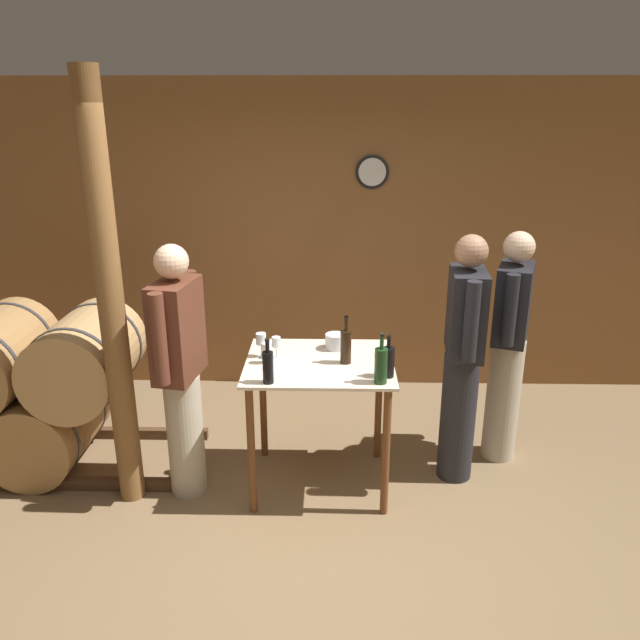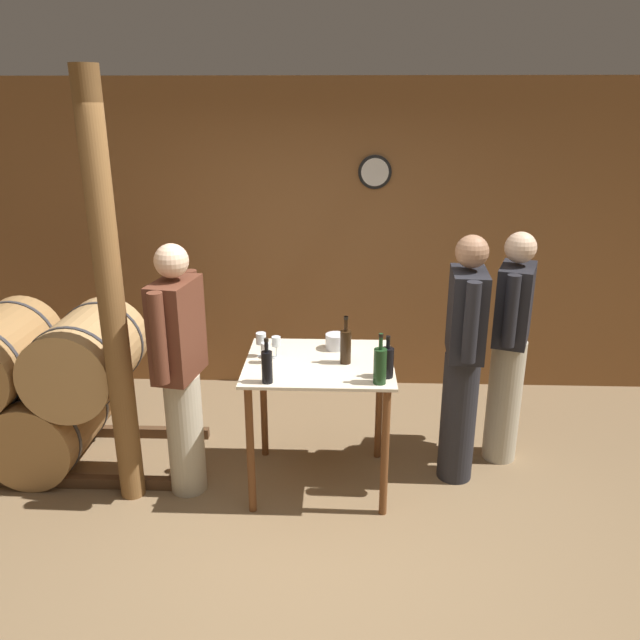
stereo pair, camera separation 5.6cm
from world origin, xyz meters
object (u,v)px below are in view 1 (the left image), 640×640
at_px(wine_bottle_far_left, 268,366).
at_px(wine_bottle_left, 346,345).
at_px(person_visitor_with_scarf, 463,355).
at_px(person_visitor_bearded, 180,368).
at_px(wine_bottle_right, 388,361).
at_px(wine_glass_near_left, 261,340).
at_px(wine_glass_near_center, 266,349).
at_px(ice_bucket, 335,341).
at_px(person_host, 509,344).
at_px(wine_glass_near_right, 276,343).
at_px(wine_bottle_center, 381,365).
at_px(wooden_post, 111,305).

height_order(wine_bottle_far_left, wine_bottle_left, wine_bottle_left).
bearing_deg(person_visitor_with_scarf, person_visitor_bearded, -173.23).
height_order(wine_bottle_right, wine_glass_near_left, wine_bottle_right).
bearing_deg(wine_bottle_right, wine_glass_near_center, 166.04).
relative_size(ice_bucket, person_visitor_bearded, 0.08).
distance_m(wine_bottle_left, person_host, 1.23).
xyz_separation_m(wine_glass_near_center, person_visitor_bearded, (-0.54, -0.08, -0.10)).
height_order(wine_bottle_far_left, wine_bottle_right, wine_bottle_far_left).
xyz_separation_m(wine_bottle_far_left, ice_bucket, (0.40, 0.55, -0.06)).
height_order(wine_bottle_left, wine_glass_near_left, wine_bottle_left).
bearing_deg(wine_glass_near_right, ice_bucket, 23.44).
distance_m(wine_bottle_center, wine_glass_near_center, 0.77).
relative_size(wine_glass_near_center, person_visitor_bearded, 0.08).
bearing_deg(wine_glass_near_left, wooden_post, -163.31).
bearing_deg(person_visitor_bearded, wine_bottle_left, 5.04).
xyz_separation_m(wine_bottle_left, wine_bottle_center, (0.20, -0.30, -0.00)).
distance_m(wine_bottle_center, wine_bottle_right, 0.10).
bearing_deg(wine_glass_near_right, wooden_post, -165.96).
bearing_deg(wine_bottle_center, person_visitor_bearded, 170.84).
bearing_deg(person_visitor_with_scarf, wine_glass_near_right, -177.58).
relative_size(wine_glass_near_center, person_visitor_with_scarf, 0.08).
bearing_deg(wooden_post, person_host, 12.31).
xyz_separation_m(wooden_post, wine_glass_near_right, (0.97, 0.24, -0.33)).
bearing_deg(wine_glass_near_left, wine_bottle_left, -9.23).
height_order(ice_bucket, person_visitor_bearded, person_visitor_bearded).
bearing_deg(person_host, wine_glass_near_right, -168.74).
bearing_deg(wine_bottle_right, person_visitor_bearded, 175.09).
bearing_deg(wine_bottle_left, wine_glass_near_center, -178.27).
relative_size(wine_glass_near_center, person_host, 0.08).
height_order(wooden_post, wine_bottle_left, wooden_post).
relative_size(wooden_post, person_visitor_bearded, 1.58).
distance_m(wine_bottle_far_left, wine_glass_near_center, 0.30).
bearing_deg(wooden_post, wine_glass_near_right, 14.04).
height_order(wine_bottle_far_left, person_visitor_bearded, person_visitor_bearded).
relative_size(wooden_post, person_host, 1.59).
relative_size(wine_glass_near_left, person_visitor_with_scarf, 0.09).
bearing_deg(wine_bottle_far_left, person_visitor_bearded, 159.57).
relative_size(wine_bottle_right, wine_glass_near_center, 1.94).
height_order(wine_bottle_center, person_visitor_bearded, person_visitor_bearded).
height_order(wine_glass_near_right, ice_bucket, wine_glass_near_right).
height_order(wine_bottle_center, ice_bucket, wine_bottle_center).
xyz_separation_m(wine_bottle_center, wine_glass_near_center, (-0.72, 0.28, -0.02)).
relative_size(wine_bottle_far_left, wine_glass_near_right, 1.94).
bearing_deg(wine_glass_near_right, wine_bottle_right, -21.46).
distance_m(wooden_post, person_host, 2.67).
height_order(person_visitor_with_scarf, person_visitor_bearded, person_visitor_with_scarf).
bearing_deg(wine_glass_near_center, ice_bucket, 29.87).
bearing_deg(wine_bottle_left, wine_glass_near_left, 170.77).
relative_size(wine_glass_near_left, person_host, 0.10).
height_order(wine_glass_near_center, wine_glass_near_right, wine_glass_near_right).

